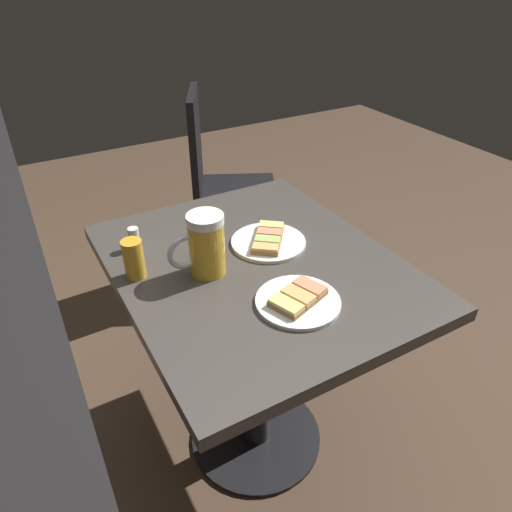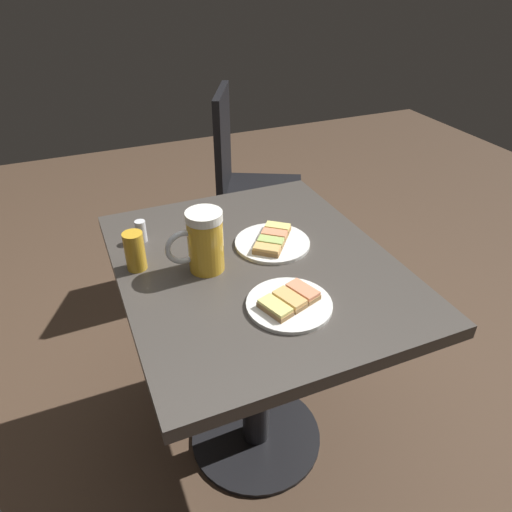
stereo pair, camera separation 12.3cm
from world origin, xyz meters
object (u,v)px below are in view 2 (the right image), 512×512
at_px(beer_mug, 204,242).
at_px(cafe_chair, 246,179).
at_px(plate_near, 289,303).
at_px(beer_glass_small, 135,251).
at_px(plate_far, 272,242).
at_px(salt_shaker, 141,231).

bearing_deg(beer_mug, cafe_chair, 152.51).
height_order(plate_near, beer_glass_small, beer_glass_small).
height_order(beer_mug, cafe_chair, cafe_chair).
relative_size(plate_near, beer_glass_small, 1.93).
distance_m(plate_far, cafe_chair, 0.94).
bearing_deg(cafe_chair, beer_mug, -1.06).
xyz_separation_m(salt_shaker, cafe_chair, (-0.71, 0.60, -0.24)).
relative_size(salt_shaker, cafe_chair, 0.07).
height_order(plate_far, beer_glass_small, beer_glass_small).
relative_size(plate_far, beer_mug, 1.28).
bearing_deg(plate_far, beer_glass_small, -94.88).
bearing_deg(beer_mug, salt_shaker, -148.70).
xyz_separation_m(beer_glass_small, cafe_chair, (-0.84, 0.63, -0.26)).
height_order(plate_near, salt_shaker, salt_shaker).
distance_m(plate_near, beer_mug, 0.27).
xyz_separation_m(plate_near, cafe_chair, (-1.13, 0.34, -0.21)).
relative_size(beer_glass_small, salt_shaker, 1.63).
xyz_separation_m(plate_far, beer_mug, (0.04, -0.21, 0.07)).
xyz_separation_m(beer_mug, beer_glass_small, (-0.07, -0.16, -0.03)).
distance_m(beer_glass_small, cafe_chair, 1.08).
bearing_deg(cafe_chair, beer_glass_small, -10.65).
relative_size(plate_far, cafe_chair, 0.23).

